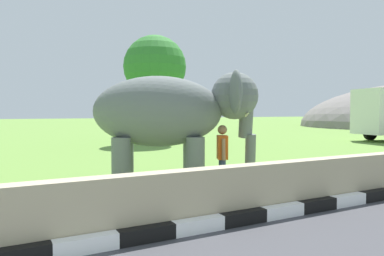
# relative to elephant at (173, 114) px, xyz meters

# --- Properties ---
(barrier_parapet) EXTENTS (28.00, 0.36, 1.00)m
(barrier_parapet) POSITION_rel_elephant_xyz_m (-1.69, -2.54, -1.44)
(barrier_parapet) COLOR tan
(barrier_parapet) RESTS_ON ground_plane
(elephant) EXTENTS (4.04, 3.18, 2.95)m
(elephant) POSITION_rel_elephant_xyz_m (0.00, 0.00, 0.00)
(elephant) COLOR slate
(elephant) RESTS_ON ground_plane
(person_handler) EXTENTS (0.39, 0.61, 1.66)m
(person_handler) POSITION_rel_elephant_xyz_m (1.10, -0.47, -1.01)
(person_handler) COLOR navy
(person_handler) RESTS_ON ground_plane
(tree_distant) EXTENTS (3.87, 3.87, 6.69)m
(tree_distant) POSITION_rel_elephant_xyz_m (4.83, 12.94, 2.80)
(tree_distant) COLOR brown
(tree_distant) RESTS_ON ground_plane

